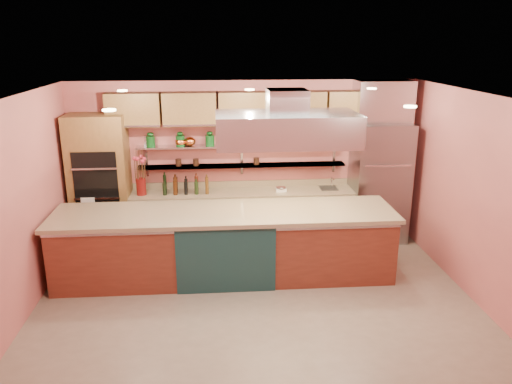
{
  "coord_description": "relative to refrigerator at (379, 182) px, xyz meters",
  "views": [
    {
      "loc": [
        -0.53,
        -6.07,
        3.48
      ],
      "look_at": [
        0.08,
        1.0,
        1.28
      ],
      "focal_mm": 35.0,
      "sensor_mm": 36.0,
      "label": 1
    }
  ],
  "objects": [
    {
      "name": "oven_stack",
      "position": [
        -4.8,
        0.04,
        0.1
      ],
      "size": [
        0.95,
        0.64,
        2.3
      ],
      "primitive_type": "cube",
      "color": "brown",
      "rests_on": "floor"
    },
    {
      "name": "ceiling_downlights",
      "position": [
        -2.35,
        -1.94,
        1.72
      ],
      "size": [
        4.0,
        2.8,
        0.02
      ],
      "primitive_type": "cube",
      "color": "#FFE5A5",
      "rests_on": "ceiling"
    },
    {
      "name": "bar_faucet",
      "position": [
        -0.83,
        0.11,
        -0.02
      ],
      "size": [
        0.03,
        0.03,
        0.2
      ],
      "primitive_type": "cylinder",
      "rotation": [
        0.0,
        0.0,
        0.02
      ],
      "color": "white",
      "rests_on": "back_counter"
    },
    {
      "name": "island",
      "position": [
        -2.75,
        -1.26,
        -0.53
      ],
      "size": [
        4.96,
        1.11,
        1.03
      ],
      "primitive_type": "cube",
      "rotation": [
        0.0,
        0.0,
        -0.01
      ],
      "color": "maroon",
      "rests_on": "floor"
    },
    {
      "name": "wall_right",
      "position": [
        0.65,
        -2.14,
        0.35
      ],
      "size": [
        0.04,
        5.0,
        2.8
      ],
      "primitive_type": "cube",
      "color": "#C5615D",
      "rests_on": "floor"
    },
    {
      "name": "green_canister",
      "position": [
        -2.65,
        0.23,
        0.75
      ],
      "size": [
        0.17,
        0.17,
        0.17
      ],
      "primitive_type": "cylinder",
      "rotation": [
        0.0,
        0.0,
        -0.17
      ],
      "color": "#0D4014",
      "rests_on": "wall_shelf_upper"
    },
    {
      "name": "ceiling",
      "position": [
        -2.35,
        -2.14,
        1.75
      ],
      "size": [
        6.0,
        5.0,
        0.02
      ],
      "primitive_type": "cube",
      "color": "black",
      "rests_on": "wall_back"
    },
    {
      "name": "back_counter",
      "position": [
        -2.4,
        0.06,
        -0.58
      ],
      "size": [
        3.84,
        0.64,
        0.93
      ],
      "primitive_type": "cube",
      "color": "tan",
      "rests_on": "floor"
    },
    {
      "name": "oil_bottle_cluster",
      "position": [
        -3.38,
        0.01,
        0.01
      ],
      "size": [
        0.87,
        0.44,
        0.27
      ],
      "primitive_type": "cube",
      "rotation": [
        0.0,
        0.0,
        -0.25
      ],
      "color": "black",
      "rests_on": "back_counter"
    },
    {
      "name": "refrigerator",
      "position": [
        0.0,
        0.0,
        0.0
      ],
      "size": [
        0.95,
        0.72,
        2.1
      ],
      "primitive_type": "cube",
      "color": "gray",
      "rests_on": "floor"
    },
    {
      "name": "wall_left",
      "position": [
        -5.35,
        -2.14,
        0.35
      ],
      "size": [
        0.04,
        5.0,
        2.8
      ],
      "primitive_type": "cube",
      "color": "#C5615D",
      "rests_on": "floor"
    },
    {
      "name": "upper_cabinets",
      "position": [
        -2.35,
        0.18,
        1.3
      ],
      "size": [
        4.6,
        0.36,
        0.55
      ],
      "primitive_type": "cube",
      "color": "brown",
      "rests_on": "wall_back"
    },
    {
      "name": "wall_front",
      "position": [
        -2.35,
        -4.64,
        0.35
      ],
      "size": [
        6.0,
        0.04,
        2.8
      ],
      "primitive_type": "cube",
      "color": "#C5615D",
      "rests_on": "floor"
    },
    {
      "name": "floor",
      "position": [
        -2.35,
        -2.14,
        -1.06
      ],
      "size": [
        6.0,
        5.0,
        0.02
      ],
      "primitive_type": "cube",
      "color": "gray",
      "rests_on": "ground"
    },
    {
      "name": "wall_shelf_lower",
      "position": [
        -2.4,
        0.23,
        0.3
      ],
      "size": [
        3.6,
        0.26,
        0.03
      ],
      "primitive_type": "cube",
      "color": "#B2B5B9",
      "rests_on": "wall_back"
    },
    {
      "name": "wall_back",
      "position": [
        -2.35,
        0.36,
        0.35
      ],
      "size": [
        6.0,
        0.04,
        2.8
      ],
      "primitive_type": "cube",
      "color": "#C5615D",
      "rests_on": "floor"
    },
    {
      "name": "wall_shelf_upper",
      "position": [
        -2.4,
        0.23,
        0.65
      ],
      "size": [
        3.6,
        0.26,
        0.03
      ],
      "primitive_type": "cube",
      "color": "#B2B5B9",
      "rests_on": "wall_back"
    },
    {
      "name": "flower_vase",
      "position": [
        -4.13,
        0.01,
        0.02
      ],
      "size": [
        0.17,
        0.17,
        0.29
      ],
      "primitive_type": "cylinder",
      "rotation": [
        0.0,
        0.0,
        -0.09
      ],
      "color": "maroon",
      "rests_on": "back_counter"
    },
    {
      "name": "range_hood",
      "position": [
        -1.85,
        -1.26,
        1.2
      ],
      "size": [
        2.0,
        1.0,
        0.45
      ],
      "primitive_type": "cube",
      "color": "#B2B5B9",
      "rests_on": "ceiling"
    },
    {
      "name": "kitchen_scale",
      "position": [
        -1.74,
        0.01,
        -0.07
      ],
      "size": [
        0.19,
        0.15,
        0.1
      ],
      "primitive_type": "cube",
      "rotation": [
        0.0,
        0.0,
        0.08
      ],
      "color": "white",
      "rests_on": "back_counter"
    },
    {
      "name": "copper_kettle",
      "position": [
        -3.29,
        0.23,
        0.74
      ],
      "size": [
        0.23,
        0.23,
        0.16
      ],
      "primitive_type": "ellipsoid",
      "rotation": [
        0.0,
        0.0,
        -0.2
      ],
      "color": "#D26930",
      "rests_on": "wall_shelf_upper"
    }
  ]
}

